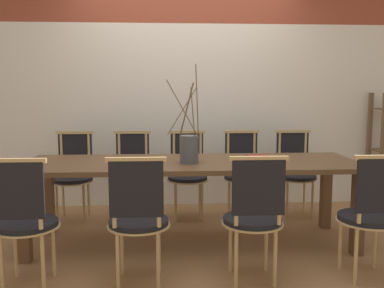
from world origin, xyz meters
name	(u,v)px	position (x,y,z in m)	size (l,w,h in m)	color
ground_plane	(192,243)	(0.00, 0.00, 0.00)	(16.00, 16.00, 0.00)	#9E7047
wall_rear	(185,67)	(0.00, 1.33, 1.60)	(12.00, 0.06, 3.20)	silver
dining_table	(192,171)	(0.00, 0.00, 0.64)	(2.85, 0.91, 0.73)	brown
chair_near_leftend	(24,218)	(-1.17, -0.80, 0.49)	(0.43, 0.43, 0.91)	black
chair_near_left	(138,216)	(-0.41, -0.80, 0.49)	(0.43, 0.43, 0.91)	black
chair_near_center	(254,214)	(0.38, -0.80, 0.49)	(0.43, 0.43, 0.91)	black
chair_near_right	(371,212)	(1.21, -0.80, 0.49)	(0.43, 0.43, 0.91)	black
chair_far_leftend	(73,173)	(-1.18, 0.80, 0.49)	(0.43, 0.43, 0.91)	black
chair_far_left	(132,172)	(-0.58, 0.80, 0.49)	(0.43, 0.43, 0.91)	black
chair_far_center	(188,171)	(0.00, 0.80, 0.49)	(0.43, 0.43, 0.91)	black
chair_far_right	(243,171)	(0.59, 0.80, 0.49)	(0.43, 0.43, 0.91)	black
chair_far_rightend	(295,170)	(1.15, 0.80, 0.49)	(0.43, 0.43, 0.91)	black
vase_centerpiece	(189,148)	(-0.03, -0.08, 0.85)	(0.27, 0.37, 0.82)	#4C5156
book_stack	(260,160)	(0.56, -0.12, 0.75)	(0.26, 0.20, 0.06)	#1E6B4C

